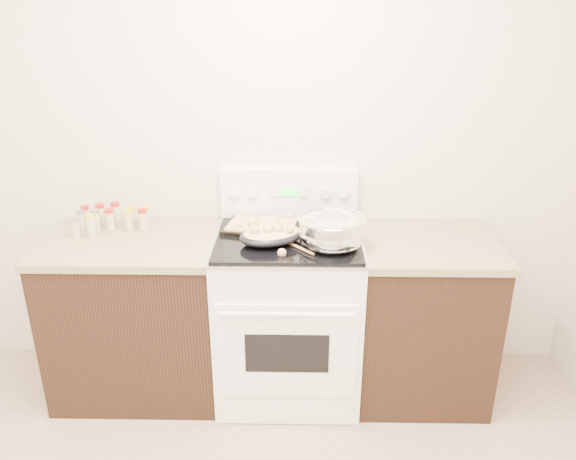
{
  "coord_description": "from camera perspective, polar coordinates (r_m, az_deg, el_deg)",
  "views": [
    {
      "loc": [
        0.4,
        -1.26,
        2.09
      ],
      "look_at": [
        0.35,
        1.37,
        1.0
      ],
      "focal_mm": 35.0,
      "sensor_mm": 36.0,
      "label": 1
    }
  ],
  "objects": [
    {
      "name": "counter_left",
      "position": [
        3.27,
        -14.85,
        -8.25
      ],
      "size": [
        0.93,
        0.67,
        0.92
      ],
      "color": "black",
      "rests_on": "ground"
    },
    {
      "name": "spice_jars",
      "position": [
        3.2,
        -17.71,
        1.09
      ],
      "size": [
        0.39,
        0.24,
        0.13
      ],
      "color": "#BFB28C",
      "rests_on": "counter_left"
    },
    {
      "name": "roasting_pan",
      "position": [
        2.82,
        -1.72,
        -0.4
      ],
      "size": [
        0.4,
        0.35,
        0.12
      ],
      "color": "black",
      "rests_on": "kitchen_range"
    },
    {
      "name": "baking_sheet",
      "position": [
        3.01,
        -2.54,
        0.44
      ],
      "size": [
        0.43,
        0.34,
        0.06
      ],
      "color": "black",
      "rests_on": "kitchen_range"
    },
    {
      "name": "blue_ladle",
      "position": [
        2.77,
        4.67,
        -1.22
      ],
      "size": [
        0.18,
        0.26,
        0.11
      ],
      "color": "#9DDBEA",
      "rests_on": "kitchen_range"
    },
    {
      "name": "kitchen_range",
      "position": [
        3.13,
        0.02,
        -8.28
      ],
      "size": [
        0.78,
        0.73,
        1.22
      ],
      "color": "white",
      "rests_on": "ground"
    },
    {
      "name": "mixing_bowl",
      "position": [
        2.79,
        4.44,
        -0.14
      ],
      "size": [
        0.41,
        0.41,
        0.2
      ],
      "color": "silver",
      "rests_on": "kitchen_range"
    },
    {
      "name": "counter_right",
      "position": [
        3.22,
        13.27,
        -8.56
      ],
      "size": [
        0.73,
        0.67,
        0.92
      ],
      "color": "black",
      "rests_on": "ground"
    },
    {
      "name": "room_shell",
      "position": [
        1.38,
        -15.84,
        5.34
      ],
      "size": [
        4.1,
        3.6,
        2.75
      ],
      "color": "beige",
      "rests_on": "ground"
    },
    {
      "name": "wooden_spoon",
      "position": [
        2.73,
        -0.07,
        -2.11
      ],
      "size": [
        0.18,
        0.19,
        0.04
      ],
      "color": "tan",
      "rests_on": "kitchen_range"
    }
  ]
}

